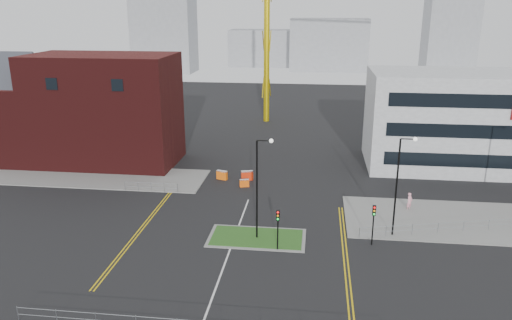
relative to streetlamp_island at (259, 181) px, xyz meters
The scene contains 26 objects.
ground 9.91m from the streetlamp_island, 105.50° to the right, with size 200.00×200.00×0.00m, color black.
pavement_left 26.80m from the streetlamp_island, 147.78° to the left, with size 28.00×8.00×0.12m, color slate.
pavement_right 21.35m from the streetlamp_island, 16.87° to the left, with size 24.00×10.00×0.12m, color slate.
island_kerb 5.38m from the streetlamp_island, behind, with size 8.60×4.60×0.08m, color slate.
grass_island 5.36m from the streetlamp_island, behind, with size 8.00×4.00×0.12m, color #1E4E1A.
brick_building 32.20m from the streetlamp_island, 141.56° to the left, with size 24.20×10.07×14.24m.
office_block 33.78m from the streetlamp_island, 45.22° to the left, with size 25.00×12.20×12.00m.
streetlamp_island is the anchor object (origin of this frame).
streetlamp_right_near 12.17m from the streetlamp_island, ahead, with size 1.46×0.36×9.18m.
traffic_light_island 3.92m from the streetlamp_island, 48.59° to the right, with size 0.28×0.33×3.65m.
traffic_light_right 10.19m from the streetlamp_island, ahead, with size 0.28×0.33×3.65m.
railing_left 17.22m from the streetlamp_island, 142.89° to the left, with size 6.05×0.05×1.10m.
railing_right 19.18m from the streetlamp_island, 10.84° to the left, with size 19.05×5.05×1.10m.
centre_line 8.38m from the streetlamp_island, 110.29° to the right, with size 0.15×30.00×0.01m, color silver.
yellow_left_a 12.61m from the streetlamp_island, 169.89° to the left, with size 0.12×24.00×0.01m, color gold.
yellow_left_b 12.35m from the streetlamp_island, 169.62° to the left, with size 0.12×24.00×0.01m, color gold.
yellow_right_a 9.29m from the streetlamp_island, 15.36° to the right, with size 0.12×20.00×0.01m, color gold.
yellow_right_b 9.53m from the streetlamp_island, 14.78° to the right, with size 0.12×20.00×0.01m, color gold.
skyline_a 119.82m from the streetlamp_island, 110.65° to the left, with size 18.00×12.00×22.00m, color gray.
skyline_b 122.28m from the streetlamp_island, 86.35° to the left, with size 24.00×12.00×16.00m, color gray.
skyline_c 124.87m from the streetlamp_island, 69.91° to the left, with size 14.00×12.00×28.00m, color gray.
skyline_d 132.40m from the streetlamp_island, 94.43° to the left, with size 30.00×12.00×12.00m, color gray.
pedestrian 17.00m from the streetlamp_island, 29.75° to the left, with size 0.68×0.45×1.87m, color pink.
barrier_left 16.23m from the streetlamp_island, 101.98° to the left, with size 1.45×0.82×1.16m.
barrier_mid 17.01m from the streetlamp_island, 112.40° to the left, with size 1.35×0.80×1.08m.
barrier_right 14.17m from the streetlamp_island, 104.02° to the left, with size 1.12×0.65×0.89m.
Camera 1 is at (6.83, -31.91, 19.76)m, focal length 35.00 mm.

